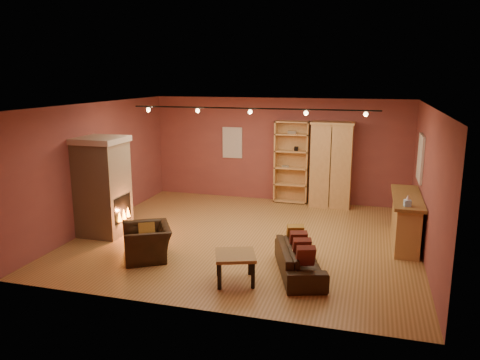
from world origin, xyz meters
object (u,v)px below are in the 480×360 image
(bookcase, at_px, (292,161))
(armoire, at_px, (331,165))
(loveseat, at_px, (300,255))
(coffee_table, at_px, (235,258))
(armchair, at_px, (147,236))
(bar_counter, at_px, (406,219))
(fireplace, at_px, (103,186))

(bookcase, bearing_deg, armoire, -8.89)
(loveseat, bearing_deg, coffee_table, 103.92)
(armoire, height_order, armchair, armoire)
(bookcase, xyz_separation_m, bar_counter, (2.80, -2.58, -0.61))
(bar_counter, xyz_separation_m, loveseat, (-1.84, -2.11, -0.16))
(bar_counter, height_order, coffee_table, bar_counter)
(bookcase, xyz_separation_m, coffee_table, (-0.02, -5.31, -0.70))
(bar_counter, bearing_deg, loveseat, -131.12)
(fireplace, bearing_deg, bookcase, 47.34)
(armchair, distance_m, coffee_table, 1.98)
(fireplace, relative_size, armoire, 0.95)
(armoire, bearing_deg, coffee_table, -101.91)
(fireplace, height_order, bar_counter, fireplace)
(bar_counter, height_order, loveseat, bar_counter)
(armchair, bearing_deg, fireplace, -155.14)
(bookcase, height_order, bar_counter, bookcase)
(bookcase, bearing_deg, fireplace, -132.66)
(armoire, xyz_separation_m, armchair, (-2.98, -4.58, -0.70))
(loveseat, bearing_deg, armoire, -19.46)
(bar_counter, bearing_deg, bookcase, 137.30)
(loveseat, bearing_deg, fireplace, 59.53)
(bookcase, distance_m, bar_counter, 3.86)
(bar_counter, distance_m, armchair, 5.19)
(bookcase, relative_size, armoire, 0.99)
(loveseat, bearing_deg, bar_counter, -59.26)
(fireplace, distance_m, loveseat, 4.56)
(fireplace, distance_m, bookcase, 5.08)
(loveseat, xyz_separation_m, armchair, (-2.88, -0.05, 0.07))
(bar_counter, bearing_deg, armchair, -155.35)
(armoire, distance_m, coffee_table, 5.30)
(fireplace, xyz_separation_m, bookcase, (3.44, 3.73, 0.06))
(bar_counter, relative_size, coffee_table, 2.51)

